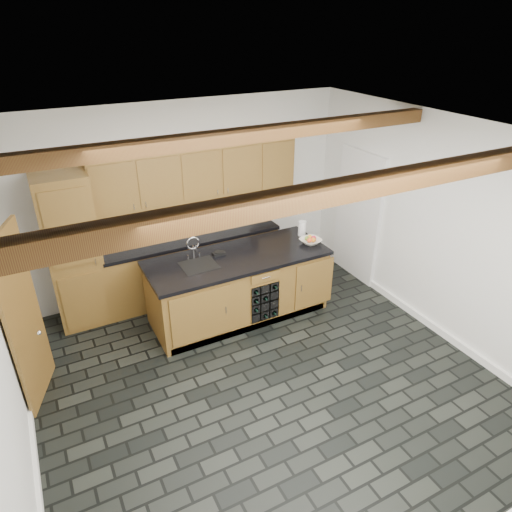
{
  "coord_description": "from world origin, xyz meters",
  "views": [
    {
      "loc": [
        -1.97,
        -3.6,
        3.77
      ],
      "look_at": [
        0.32,
        0.8,
        1.16
      ],
      "focal_mm": 32.0,
      "sensor_mm": 36.0,
      "label": 1
    }
  ],
  "objects_px": {
    "island": "(239,286)",
    "fruit_bowl": "(311,241)",
    "paper_towel": "(302,228)",
    "kitchen_scale": "(219,253)"
  },
  "relations": [
    {
      "from": "island",
      "to": "fruit_bowl",
      "type": "distance_m",
      "value": 1.19
    },
    {
      "from": "island",
      "to": "paper_towel",
      "type": "height_order",
      "value": "paper_towel"
    },
    {
      "from": "island",
      "to": "kitchen_scale",
      "type": "relative_size",
      "value": 14.68
    },
    {
      "from": "island",
      "to": "kitchen_scale",
      "type": "height_order",
      "value": "kitchen_scale"
    },
    {
      "from": "kitchen_scale",
      "to": "fruit_bowl",
      "type": "distance_m",
      "value": 1.32
    },
    {
      "from": "island",
      "to": "paper_towel",
      "type": "xyz_separation_m",
      "value": [
        1.11,
        0.18,
        0.57
      ]
    },
    {
      "from": "kitchen_scale",
      "to": "paper_towel",
      "type": "relative_size",
      "value": 0.77
    },
    {
      "from": "fruit_bowl",
      "to": "paper_towel",
      "type": "xyz_separation_m",
      "value": [
        0.04,
        0.29,
        0.07
      ]
    },
    {
      "from": "fruit_bowl",
      "to": "kitchen_scale",
      "type": "bearing_deg",
      "value": 167.9
    },
    {
      "from": "kitchen_scale",
      "to": "island",
      "type": "bearing_deg",
      "value": -39.21
    }
  ]
}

